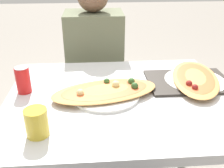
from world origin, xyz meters
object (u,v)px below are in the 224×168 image
at_px(pizza_main, 106,91).
at_px(soda_can, 23,80).
at_px(dining_table, 119,110).
at_px(pizza_second, 195,79).
at_px(chair_far_seated, 95,71).
at_px(person_seated, 95,54).
at_px(drink_glass, 37,123).

distance_m(pizza_main, soda_can, 0.39).
height_order(dining_table, pizza_second, pizza_second).
relative_size(chair_far_seated, pizza_second, 1.86).
relative_size(chair_far_seated, soda_can, 7.37).
bearing_deg(soda_can, pizza_main, -9.29).
xyz_separation_m(person_seated, soda_can, (-0.34, -0.57, 0.09)).
height_order(chair_far_seated, soda_can, chair_far_seated).
xyz_separation_m(chair_far_seated, pizza_second, (0.50, -0.64, 0.22)).
distance_m(dining_table, pizza_main, 0.12).
relative_size(drink_glass, pizza_second, 0.21).
distance_m(chair_far_seated, pizza_second, 0.84).
distance_m(dining_table, person_seated, 0.65).
bearing_deg(soda_can, chair_far_seated, 63.78).
bearing_deg(drink_glass, chair_far_seated, 78.09).
xyz_separation_m(dining_table, person_seated, (-0.10, 0.64, 0.05)).
xyz_separation_m(person_seated, pizza_second, (0.50, -0.53, 0.05)).
bearing_deg(person_seated, pizza_main, 93.91).
bearing_deg(person_seated, pizza_second, 133.55).
distance_m(dining_table, chair_far_seated, 0.77).
relative_size(dining_table, chair_far_seated, 1.11).
bearing_deg(pizza_main, drink_glass, -133.21).
bearing_deg(pizza_second, drink_glass, -152.22).
xyz_separation_m(soda_can, drink_glass, (0.12, -0.34, -0.01)).
height_order(chair_far_seated, pizza_main, chair_far_seated).
bearing_deg(chair_far_seated, pizza_main, 93.29).
bearing_deg(person_seated, dining_table, 99.13).
bearing_deg(drink_glass, person_seated, 76.59).
height_order(pizza_main, drink_glass, drink_glass).
height_order(dining_table, pizza_main, pizza_main).
bearing_deg(drink_glass, dining_table, 40.00).
bearing_deg(dining_table, chair_far_seated, 97.73).
height_order(pizza_main, pizza_second, pizza_main).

